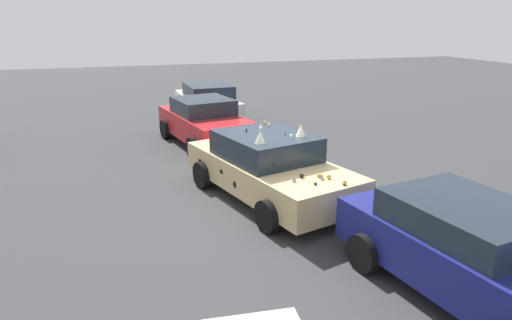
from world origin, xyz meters
TOP-DOWN VIEW (x-y plane):
  - ground_plane at (0.00, 0.00)m, footprint 60.00×60.00m
  - art_car_decorated at (0.03, 0.01)m, footprint 4.67×2.86m
  - parked_sedan_near_left at (-4.33, -1.43)m, footprint 4.27×2.40m
  - parked_sedan_far_right at (4.78, 0.39)m, footprint 4.29×2.51m
  - parked_sedan_row_back_center at (8.41, -0.47)m, footprint 4.19×2.10m

SIDE VIEW (x-z plane):
  - ground_plane at x=0.00m, z-range 0.00..0.00m
  - parked_sedan_row_back_center at x=8.41m, z-range 0.01..1.37m
  - parked_sedan_far_right at x=4.78m, z-range 0.00..1.41m
  - parked_sedan_near_left at x=-4.33m, z-range 0.02..1.39m
  - art_car_decorated at x=0.03m, z-range -0.12..1.55m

